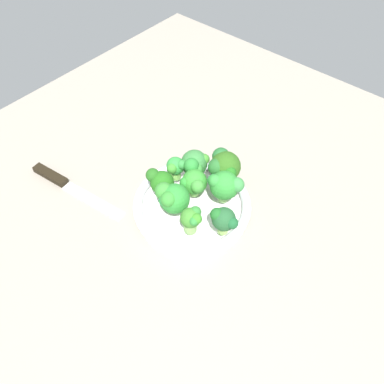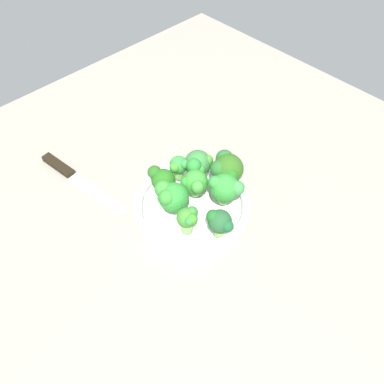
{
  "view_description": "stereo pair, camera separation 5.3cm",
  "coord_description": "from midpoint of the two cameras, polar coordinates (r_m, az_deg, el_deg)",
  "views": [
    {
      "loc": [
        -43.33,
        -34.26,
        70.87
      ],
      "look_at": [
        -2.05,
        0.85,
        6.6
      ],
      "focal_mm": 37.5,
      "sensor_mm": 36.0,
      "label": 1
    },
    {
      "loc": [
        -39.72,
        -38.1,
        70.87
      ],
      "look_at": [
        -2.05,
        0.85,
        6.6
      ],
      "focal_mm": 37.5,
      "sensor_mm": 36.0,
      "label": 2
    }
  ],
  "objects": [
    {
      "name": "broccoli_floret_4",
      "position": [
        0.86,
        -2.56,
        1.73
      ],
      "size": [
        5.16,
        6.15,
        6.34
      ],
      "color": "#83CB67",
      "rests_on": "bowl"
    },
    {
      "name": "broccoli_floret_0",
      "position": [
        0.85,
        2.08,
        1.12
      ],
      "size": [
        5.48,
        6.23,
        6.44
      ],
      "color": "#92D469",
      "rests_on": "bowl"
    },
    {
      "name": "broccoli_floret_5",
      "position": [
        0.82,
        -1.17,
        -0.69
      ],
      "size": [
        6.61,
        7.33,
        7.05
      ],
      "color": "#77BF54",
      "rests_on": "bowl"
    },
    {
      "name": "broccoli_floret_7",
      "position": [
        0.78,
        5.88,
        -4.32
      ],
      "size": [
        4.8,
        5.8,
        6.61
      ],
      "color": "#90C25E",
      "rests_on": "bowl"
    },
    {
      "name": "broccoli_floret_3",
      "position": [
        0.83,
        6.46,
        0.57
      ],
      "size": [
        6.2,
        7.27,
        7.54
      ],
      "color": "#8BC866",
      "rests_on": "bowl"
    },
    {
      "name": "broccoli_floret_2",
      "position": [
        0.87,
        6.68,
        3.32
      ],
      "size": [
        7.21,
        7.7,
        8.04
      ],
      "color": "#86BA5B",
      "rests_on": "bowl"
    },
    {
      "name": "ground_plane",
      "position": [
        0.91,
        2.97,
        -2.86
      ],
      "size": [
        130.0,
        130.0,
        2.5
      ],
      "primitive_type": "cube",
      "color": "gray"
    },
    {
      "name": "knife",
      "position": [
        0.99,
        -15.34,
        2.31
      ],
      "size": [
        5.67,
        26.69,
        1.5
      ],
      "color": "silver",
      "rests_on": "ground_plane"
    },
    {
      "name": "broccoli_floret_1",
      "position": [
        0.88,
        2.55,
        3.91
      ],
      "size": [
        6.78,
        6.27,
        7.02
      ],
      "color": "#7EBB50",
      "rests_on": "bowl"
    },
    {
      "name": "broccoli_floret_8",
      "position": [
        0.88,
        -0.19,
        3.66
      ],
      "size": [
        4.71,
        4.63,
        5.85
      ],
      "color": "#89CD5D",
      "rests_on": "bowl"
    },
    {
      "name": "broccoli_floret_6",
      "position": [
        0.79,
        1.34,
        -3.87
      ],
      "size": [
        4.47,
        4.7,
        6.19
      ],
      "color": "#93CB6A",
      "rests_on": "bowl"
    },
    {
      "name": "bowl",
      "position": [
        0.88,
        1.72,
        -2.07
      ],
      "size": [
        25.74,
        25.74,
        3.6
      ],
      "color": "white",
      "rests_on": "ground_plane"
    }
  ]
}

